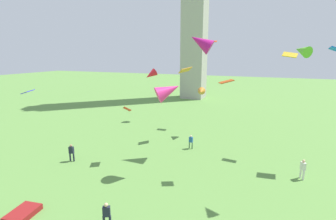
{
  "coord_description": "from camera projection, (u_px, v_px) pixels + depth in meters",
  "views": [
    {
      "loc": [
        7.49,
        -4.02,
        10.45
      ],
      "look_at": [
        0.02,
        14.42,
        5.96
      ],
      "focal_mm": 26.45,
      "sensor_mm": 36.0,
      "label": 1
    }
  ],
  "objects": [
    {
      "name": "kite_flying_8",
      "position": [
        226.0,
        82.0,
        20.39
      ],
      "size": [
        1.36,
        1.21,
        0.33
      ],
      "rotation": [
        0.0,
        0.0,
        3.61
      ],
      "color": "#B54110"
    },
    {
      "name": "kite_flying_3",
      "position": [
        127.0,
        109.0,
        23.95
      ],
      "size": [
        1.25,
        1.16,
        0.73
      ],
      "rotation": [
        0.0,
        0.0,
        2.27
      ],
      "color": "red"
    },
    {
      "name": "person_2",
      "position": [
        303.0,
        168.0,
        21.03
      ],
      "size": [
        0.45,
        0.53,
        1.76
      ],
      "rotation": [
        0.0,
        0.0,
        5.21
      ],
      "color": "silver",
      "rests_on": "ground_plane"
    },
    {
      "name": "kite_flying_5",
      "position": [
        185.0,
        70.0,
        29.86
      ],
      "size": [
        1.62,
        1.82,
        0.84
      ],
      "rotation": [
        0.0,
        0.0,
        4.04
      ],
      "color": "orange"
    },
    {
      "name": "kite_bundle_1",
      "position": [
        23.0,
        213.0,
        16.33
      ],
      "size": [
        1.69,
        2.19,
        0.38
      ],
      "primitive_type": "cube",
      "rotation": [
        0.0,
        0.0,
        1.71
      ],
      "color": "maroon",
      "rests_on": "ground_plane"
    },
    {
      "name": "person_1",
      "position": [
        191.0,
        141.0,
        27.87
      ],
      "size": [
        0.49,
        0.3,
        1.58
      ],
      "rotation": [
        0.0,
        0.0,
        6.12
      ],
      "color": "#51754C",
      "rests_on": "ground_plane"
    },
    {
      "name": "kite_flying_11",
      "position": [
        290.0,
        55.0,
        24.84
      ],
      "size": [
        1.52,
        1.08,
        0.65
      ],
      "rotation": [
        0.0,
        0.0,
        6.11
      ],
      "color": "gold"
    },
    {
      "name": "person_0",
      "position": [
        71.0,
        152.0,
        24.55
      ],
      "size": [
        0.54,
        0.35,
        1.76
      ],
      "rotation": [
        0.0,
        0.0,
        0.2
      ],
      "color": "#1E2333",
      "rests_on": "ground_plane"
    },
    {
      "name": "person_3",
      "position": [
        107.0,
        214.0,
        15.03
      ],
      "size": [
        0.51,
        0.43,
        1.71
      ],
      "rotation": [
        0.0,
        0.0,
        3.6
      ],
      "color": "#1E2333",
      "rests_on": "ground_plane"
    },
    {
      "name": "kite_flying_0",
      "position": [
        201.0,
        92.0,
        31.38
      ],
      "size": [
        1.2,
        1.52,
        0.99
      ],
      "rotation": [
        0.0,
        0.0,
        0.17
      ],
      "color": "#C37723"
    },
    {
      "name": "kite_flying_6",
      "position": [
        168.0,
        91.0,
        21.19
      ],
      "size": [
        2.84,
        2.59,
        2.12
      ],
      "rotation": [
        0.0,
        0.0,
        2.18
      ],
      "color": "#F12D84"
    },
    {
      "name": "kite_flying_9",
      "position": [
        212.0,
        42.0,
        35.02
      ],
      "size": [
        1.38,
        0.99,
        0.33
      ],
      "rotation": [
        0.0,
        0.0,
        3.22
      ],
      "color": "red"
    },
    {
      "name": "kite_flying_7",
      "position": [
        201.0,
        42.0,
        24.88
      ],
      "size": [
        2.93,
        1.97,
        2.49
      ],
      "rotation": [
        0.0,
        0.0,
        4.86
      ],
      "color": "#B8167A"
    },
    {
      "name": "kite_flying_1",
      "position": [
        151.0,
        75.0,
        38.74
      ],
      "size": [
        2.32,
        2.4,
        1.92
      ],
      "rotation": [
        0.0,
        0.0,
        5.56
      ],
      "color": "red"
    },
    {
      "name": "kite_flying_2",
      "position": [
        302.0,
        51.0,
        16.79
      ],
      "size": [
        1.38,
        1.46,
        1.0
      ],
      "rotation": [
        0.0,
        0.0,
        3.8
      ],
      "color": "#5AB828"
    },
    {
      "name": "kite_flying_4",
      "position": [
        28.0,
        92.0,
        25.6
      ],
      "size": [
        1.05,
        1.34,
        0.39
      ],
      "rotation": [
        0.0,
        0.0,
        1.79
      ],
      "color": "#2E26D4"
    }
  ]
}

